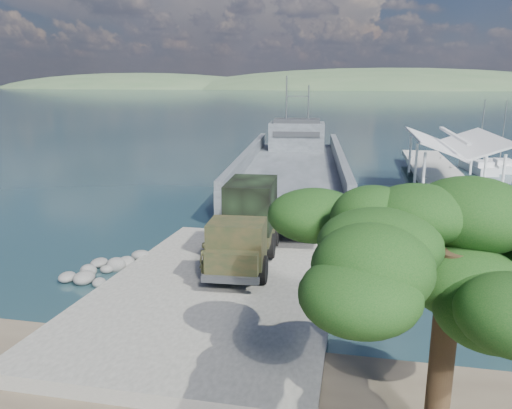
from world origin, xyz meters
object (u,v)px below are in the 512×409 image
at_px(landing_craft, 293,174).
at_px(overhang_tree, 426,251).
at_px(sailboat_far, 500,166).
at_px(sailboat_near, 478,168).
at_px(soldier, 206,269).
at_px(pier, 452,183).
at_px(military_truck, 247,224).

height_order(landing_craft, overhang_tree, landing_craft).
xyz_separation_m(landing_craft, sailboat_far, (20.74, 11.34, -0.47)).
distance_m(landing_craft, sailboat_far, 23.65).
xyz_separation_m(sailboat_near, overhang_tree, (-10.82, -43.23, 4.97)).
bearing_deg(soldier, sailboat_far, 31.35).
height_order(pier, soldier, pier).
relative_size(military_truck, sailboat_near, 1.08).
bearing_deg(soldier, pier, 27.77).
bearing_deg(sailboat_far, military_truck, -122.66).
relative_size(landing_craft, sailboat_far, 4.83).
height_order(pier, sailboat_far, sailboat_far).
height_order(soldier, sailboat_near, sailboat_near).
relative_size(soldier, overhang_tree, 0.22).
distance_m(pier, landing_craft, 14.09).
bearing_deg(military_truck, landing_craft, 88.02).
bearing_deg(overhang_tree, landing_craft, 102.39).
bearing_deg(soldier, sailboat_near, 33.18).
bearing_deg(overhang_tree, sailboat_far, 73.52).
xyz_separation_m(military_truck, overhang_tree, (6.86, -11.51, 3.01)).
height_order(pier, landing_craft, landing_craft).
xyz_separation_m(soldier, overhang_tree, (7.84, -7.79, 4.05)).
xyz_separation_m(landing_craft, soldier, (-0.43, -25.94, 0.46)).
xyz_separation_m(pier, soldier, (-13.43, -20.55, -0.28)).
relative_size(landing_craft, military_truck, 4.38).
xyz_separation_m(landing_craft, sailboat_near, (18.23, 9.50, -0.46)).
distance_m(soldier, overhang_tree, 11.77).
bearing_deg(pier, military_truck, -126.50).
bearing_deg(sailboat_far, pier, -116.46).
height_order(landing_craft, sailboat_far, landing_craft).
xyz_separation_m(pier, sailboat_near, (5.23, 14.89, -1.19)).
bearing_deg(military_truck, pier, 50.10).
height_order(pier, overhang_tree, overhang_tree).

